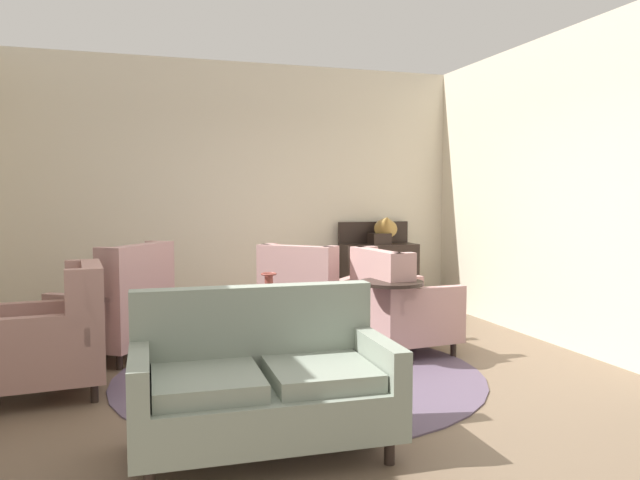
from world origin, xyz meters
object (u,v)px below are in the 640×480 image
object	(u,v)px
porcelain_vase	(269,295)
settee	(263,384)
armchair_near_sideboard	(307,299)
sideboard	(378,273)
armchair_foreground_right	(119,310)
gramophone	(385,227)
side_table	(391,314)
armchair_far_left	(399,308)
coffee_table	(269,325)
armchair_back_corner	(53,339)

from	to	relation	value
porcelain_vase	settee	bearing A→B (deg)	-103.96
armchair_near_sideboard	sideboard	world-z (taller)	sideboard
armchair_foreground_right	gramophone	xyz separation A→B (m)	(3.18, 1.23, 0.66)
sideboard	side_table	bearing A→B (deg)	-110.05
armchair_near_sideboard	side_table	world-z (taller)	armchair_near_sideboard
armchair_far_left	settee	bearing A→B (deg)	131.51
side_table	porcelain_vase	bearing A→B (deg)	179.29
coffee_table	sideboard	world-z (taller)	sideboard
armchair_back_corner	gramophone	distance (m)	4.31
armchair_near_sideboard	side_table	distance (m)	1.17
porcelain_vase	coffee_table	bearing A→B (deg)	-106.73
porcelain_vase	armchair_foreground_right	distance (m)	1.54
armchair_far_left	gramophone	distance (m)	2.07
gramophone	porcelain_vase	bearing A→B (deg)	-132.37
armchair_foreground_right	armchair_near_sideboard	distance (m)	1.85
coffee_table	sideboard	distance (m)	3.02
porcelain_vase	sideboard	distance (m)	2.97
armchair_near_sideboard	porcelain_vase	bearing A→B (deg)	101.98
coffee_table	armchair_back_corner	xyz separation A→B (m)	(-1.65, 0.01, -0.01)
porcelain_vase	armchair_foreground_right	world-z (taller)	armchair_foreground_right
armchair_far_left	sideboard	distance (m)	2.02
gramophone	armchair_back_corner	bearing A→B (deg)	-148.71
porcelain_vase	armchair_far_left	world-z (taller)	armchair_far_left
armchair_near_sideboard	coffee_table	bearing A→B (deg)	102.61
armchair_foreground_right	settee	bearing A→B (deg)	54.40
gramophone	sideboard	bearing A→B (deg)	117.48
gramophone	settee	bearing A→B (deg)	-122.63
porcelain_vase	side_table	distance (m)	1.12
armchair_back_corner	sideboard	xyz separation A→B (m)	(3.59, 2.30, 0.08)
porcelain_vase	sideboard	xyz separation A→B (m)	(1.93, 2.25, -0.16)
porcelain_vase	sideboard	size ratio (longest dim) A/B	0.28
armchair_far_left	side_table	size ratio (longest dim) A/B	1.34
settee	armchair_foreground_right	size ratio (longest dim) A/B	1.29
armchair_back_corner	armchair_far_left	bearing A→B (deg)	92.03
coffee_table	armchair_near_sideboard	bearing A→B (deg)	59.61
armchair_near_sideboard	sideboard	bearing A→B (deg)	-94.38
coffee_table	armchair_far_left	xyz separation A→B (m)	(1.35, 0.37, 0.00)
armchair_back_corner	side_table	xyz separation A→B (m)	(2.77, 0.03, 0.03)
side_table	gramophone	size ratio (longest dim) A/B	1.58
settee	side_table	size ratio (longest dim) A/B	2.04
armchair_back_corner	side_table	distance (m)	2.77
armchair_foreground_right	porcelain_vase	bearing A→B (deg)	87.76
armchair_back_corner	settee	bearing A→B (deg)	36.68
armchair_back_corner	armchair_far_left	distance (m)	3.02
sideboard	settee	bearing A→B (deg)	-121.54
armchair_foreground_right	side_table	bearing A→B (deg)	103.24
coffee_table	armchair_far_left	bearing A→B (deg)	15.44
coffee_table	settee	size ratio (longest dim) A/B	0.59
armchair_near_sideboard	settee	bearing A→B (deg)	111.47
armchair_foreground_right	armchair_far_left	bearing A→B (deg)	111.89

